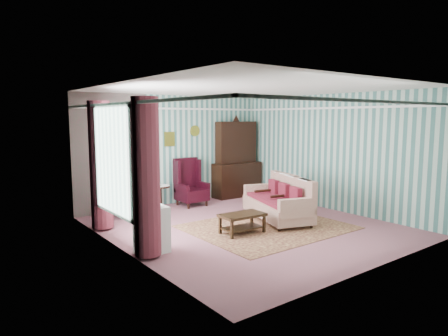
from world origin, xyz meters
TOP-DOWN VIEW (x-y plane):
  - floor at (0.00, 0.00)m, footprint 6.00×6.00m
  - room_shell at (-0.62, 0.18)m, footprint 5.53×6.02m
  - bookcase at (-1.35, 2.84)m, footprint 0.80×0.28m
  - dresser_hutch at (1.90, 2.72)m, footprint 1.50×0.56m
  - wingback_left at (-1.60, 2.45)m, footprint 0.76×0.80m
  - wingback_right at (0.15, 2.45)m, footprint 0.76×0.80m
  - seated_woman at (-1.60, 2.45)m, footprint 0.44×0.40m
  - round_side_table at (-0.70, 2.60)m, footprint 0.50×0.50m
  - nest_table at (2.47, 0.90)m, footprint 0.45×0.38m
  - plant_stand at (-2.40, -0.30)m, footprint 0.55×0.35m
  - rug at (0.30, -0.30)m, footprint 3.20×2.60m
  - sofa at (0.90, 0.04)m, footprint 1.59×2.23m
  - floral_armchair at (1.04, 0.23)m, footprint 1.04×1.00m
  - coffee_table at (-0.42, -0.33)m, footprint 0.93×0.56m
  - potted_plant_a at (-2.45, -0.37)m, footprint 0.40×0.36m
  - potted_plant_b at (-2.36, -0.18)m, footprint 0.30×0.26m
  - potted_plant_c at (-2.44, -0.24)m, footprint 0.31×0.31m

SIDE VIEW (x-z plane):
  - floor at x=0.00m, z-range 0.00..0.00m
  - rug at x=0.30m, z-range 0.00..0.01m
  - coffee_table at x=-0.42m, z-range 0.00..0.41m
  - nest_table at x=2.47m, z-range 0.00..0.54m
  - round_side_table at x=-0.70m, z-range 0.00..0.60m
  - plant_stand at x=-2.40m, z-range 0.00..0.80m
  - sofa at x=0.90m, z-range 0.00..0.97m
  - floral_armchair at x=1.04m, z-range 0.00..1.03m
  - seated_woman at x=-1.60m, z-range 0.00..1.18m
  - wingback_left at x=-1.60m, z-range 0.00..1.25m
  - wingback_right at x=0.15m, z-range 0.00..1.25m
  - potted_plant_a at x=-2.45m, z-range 0.80..1.21m
  - potted_plant_c at x=-2.44m, z-range 0.80..1.23m
  - potted_plant_b at x=-2.36m, z-range 0.80..1.27m
  - bookcase at x=-1.35m, z-range 0.00..2.24m
  - dresser_hutch at x=1.90m, z-range 0.00..2.36m
  - room_shell at x=-0.62m, z-range 0.55..3.46m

